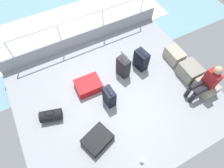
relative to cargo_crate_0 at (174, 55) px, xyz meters
name	(u,v)px	position (x,y,z in m)	size (l,w,h in m)	color
ground_plane	(117,96)	(0.30, -2.11, -0.21)	(4.40, 5.20, 0.06)	gray
gunwale_port	(84,38)	(-1.87, -2.11, 0.04)	(0.06, 5.20, 0.45)	gray
railing_port	(81,24)	(-1.87, -2.11, 0.60)	(0.04, 4.20, 1.02)	silver
sea_wake	(71,25)	(-3.30, -2.11, -0.52)	(12.00, 12.00, 0.01)	#6B99A8
cargo_crate_0	(174,55)	(0.00, 0.00, 0.00)	(0.61, 0.39, 0.37)	#9E9989
cargo_crate_1	(190,71)	(0.68, 0.00, 0.02)	(0.61, 0.49, 0.41)	gray
cargo_crate_2	(206,87)	(1.27, 0.07, -0.01)	(0.58, 0.44, 0.34)	#9E9989
passenger_seated	(207,82)	(1.27, -0.10, 0.35)	(0.34, 0.66, 1.04)	maroon
suitcase_0	(97,139)	(1.17, -3.09, -0.08)	(0.68, 0.76, 0.22)	black
suitcase_1	(88,85)	(-0.26, -2.68, -0.06)	(0.55, 0.69, 0.25)	red
suitcase_2	(123,67)	(-0.24, -1.62, 0.14)	(0.40, 0.30, 0.85)	black
suitcase_4	(141,60)	(-0.23, -1.04, 0.12)	(0.44, 0.32, 0.74)	black
suitcase_5	(109,97)	(0.39, -2.38, 0.10)	(0.37, 0.23, 0.72)	black
duffel_bag	(51,115)	(0.12, -3.85, -0.04)	(0.42, 0.58, 0.41)	black
paper_cup	(142,161)	(2.04, -2.42, -0.13)	(0.08, 0.08, 0.10)	white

